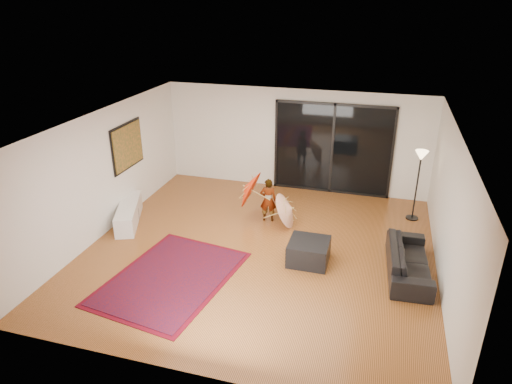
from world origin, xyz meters
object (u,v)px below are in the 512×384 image
at_px(media_console, 129,213).
at_px(ottoman, 309,251).
at_px(child, 268,200).
at_px(sofa, 409,261).

height_order(media_console, ottoman, media_console).
xyz_separation_m(media_console, child, (3.08, 1.00, 0.29)).
relative_size(media_console, sofa, 0.85).
height_order(ottoman, child, child).
bearing_deg(ottoman, child, 128.92).
bearing_deg(ottoman, sofa, 3.13).
relative_size(media_console, ottoman, 2.09).
relative_size(media_console, child, 1.57).
distance_m(media_console, sofa, 6.21).
bearing_deg(media_console, sofa, -26.18).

